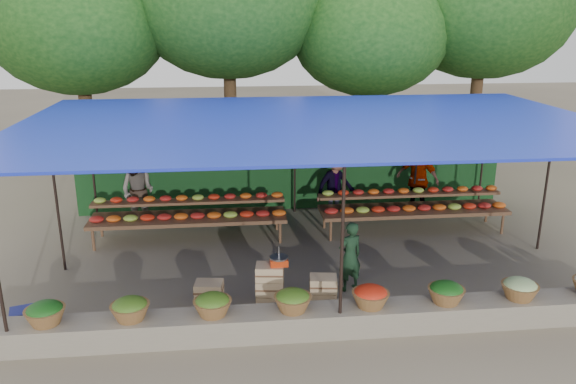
{
  "coord_description": "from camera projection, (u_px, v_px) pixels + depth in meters",
  "views": [
    {
      "loc": [
        -1.58,
        -10.29,
        4.64
      ],
      "look_at": [
        -0.45,
        0.2,
        1.36
      ],
      "focal_mm": 35.0,
      "sensor_mm": 36.0,
      "label": 1
    }
  ],
  "objects": [
    {
      "name": "ground",
      "position": [
        311.0,
        259.0,
        11.31
      ],
      "size": [
        60.0,
        60.0,
        0.0
      ],
      "primitive_type": "plane",
      "color": "#665C4B",
      "rests_on": "ground"
    },
    {
      "name": "stone_curb",
      "position": [
        338.0,
        320.0,
        8.63
      ],
      "size": [
        10.6,
        0.55,
        0.4
      ],
      "primitive_type": "cube",
      "color": "#74695D",
      "rests_on": "ground"
    },
    {
      "name": "stall_canopy",
      "position": [
        313.0,
        127.0,
        10.58
      ],
      "size": [
        10.8,
        6.6,
        2.82
      ],
      "color": "black",
      "rests_on": "ground"
    },
    {
      "name": "produce_baskets",
      "position": [
        332.0,
        299.0,
        8.52
      ],
      "size": [
        8.98,
        0.58,
        0.34
      ],
      "color": "brown",
      "rests_on": "stone_curb"
    },
    {
      "name": "netting_backdrop",
      "position": [
        294.0,
        161.0,
        13.92
      ],
      "size": [
        10.6,
        0.06,
        2.5
      ],
      "primitive_type": "cube",
      "color": "#1A4921",
      "rests_on": "ground"
    },
    {
      "name": "tree_row",
      "position": [
        300.0,
        16.0,
        15.74
      ],
      "size": [
        16.51,
        5.5,
        7.12
      ],
      "color": "#342412",
      "rests_on": "ground"
    },
    {
      "name": "fruit_table_left",
      "position": [
        189.0,
        213.0,
        12.15
      ],
      "size": [
        4.21,
        0.95,
        0.93
      ],
      "color": "#503820",
      "rests_on": "ground"
    },
    {
      "name": "fruit_table_right",
      "position": [
        413.0,
        205.0,
        12.66
      ],
      "size": [
        4.21,
        0.95,
        0.93
      ],
      "color": "#503820",
      "rests_on": "ground"
    },
    {
      "name": "crate_counter",
      "position": [
        268.0,
        290.0,
        9.32
      ],
      "size": [
        2.39,
        0.4,
        0.77
      ],
      "color": "tan",
      "rests_on": "ground"
    },
    {
      "name": "weighing_scale",
      "position": [
        279.0,
        260.0,
        9.18
      ],
      "size": [
        0.31,
        0.31,
        0.33
      ],
      "color": "red",
      "rests_on": "crate_counter"
    },
    {
      "name": "vendor_seated",
      "position": [
        350.0,
        256.0,
        9.85
      ],
      "size": [
        0.55,
        0.46,
        1.27
      ],
      "primitive_type": "imported",
      "rotation": [
        0.0,
        0.0,
        3.53
      ],
      "color": "#16311C",
      "rests_on": "ground"
    },
    {
      "name": "customer_left",
      "position": [
        138.0,
        191.0,
        12.86
      ],
      "size": [
        1.01,
        0.91,
        1.68
      ],
      "primitive_type": "imported",
      "rotation": [
        0.0,
        0.0,
        -0.41
      ],
      "color": "slate",
      "rests_on": "ground"
    },
    {
      "name": "customer_mid",
      "position": [
        336.0,
        185.0,
        13.35
      ],
      "size": [
        1.24,
        1.01,
        1.67
      ],
      "primitive_type": "imported",
      "rotation": [
        0.0,
        0.0,
        0.42
      ],
      "color": "slate",
      "rests_on": "ground"
    },
    {
      "name": "customer_right",
      "position": [
        417.0,
        179.0,
        13.54
      ],
      "size": [
        1.09,
        1.07,
        1.84
      ],
      "primitive_type": "imported",
      "rotation": [
        0.0,
        0.0,
        -0.77
      ],
      "color": "slate",
      "rests_on": "ground"
    },
    {
      "name": "blue_crate_front",
      "position": [
        61.0,
        331.0,
        8.43
      ],
      "size": [
        0.55,
        0.48,
        0.28
      ],
      "primitive_type": "cube",
      "rotation": [
        0.0,
        0.0,
        0.37
      ],
      "color": "navy",
      "rests_on": "ground"
    },
    {
      "name": "blue_crate_back",
      "position": [
        27.0,
        317.0,
        8.81
      ],
      "size": [
        0.56,
        0.47,
        0.29
      ],
      "primitive_type": "cube",
      "rotation": [
        0.0,
        0.0,
        0.29
      ],
      "color": "navy",
      "rests_on": "ground"
    }
  ]
}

